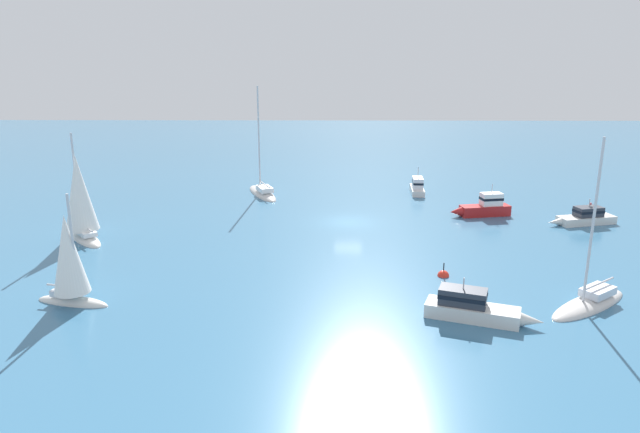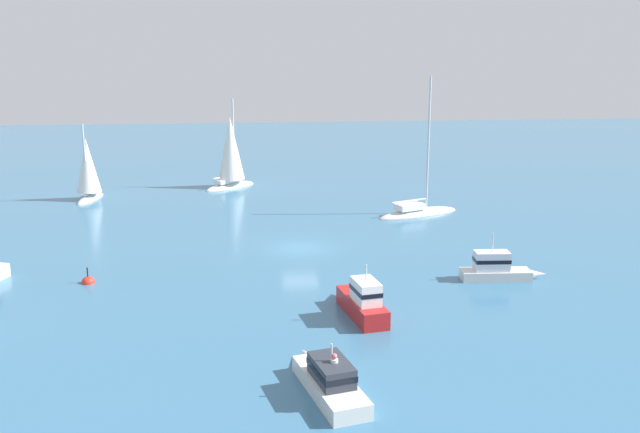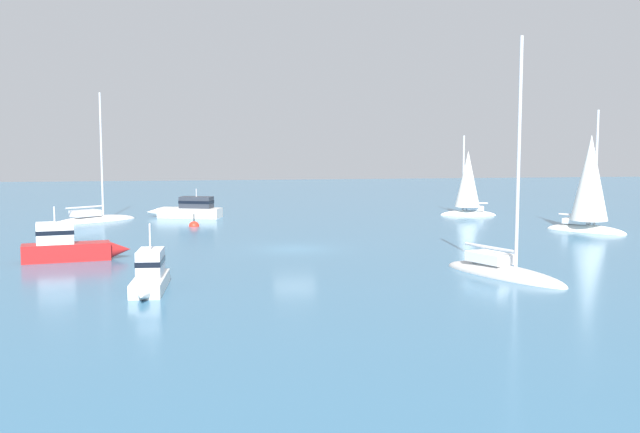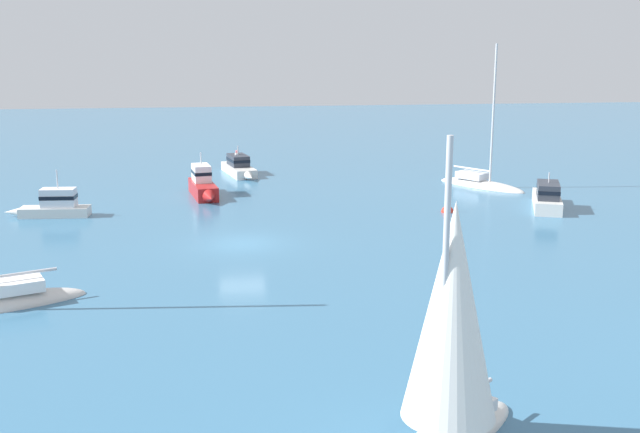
% 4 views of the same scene
% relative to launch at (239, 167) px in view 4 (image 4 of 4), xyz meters
% --- Properties ---
extents(ground_plane, '(160.00, 160.00, 0.00)m').
position_rel_launch_xyz_m(ground_plane, '(0.34, 21.29, -0.63)').
color(ground_plane, teal).
extents(launch, '(2.86, 6.54, 2.31)m').
position_rel_launch_xyz_m(launch, '(0.00, 0.00, 0.00)').
color(launch, silver).
rests_on(launch, ground).
extents(motor_cruiser, '(2.24, 5.90, 3.03)m').
position_rel_launch_xyz_m(motor_cruiser, '(2.67, 8.43, 0.18)').
color(motor_cruiser, '#B21E1E').
rests_on(motor_cruiser, ground).
extents(cabin_cruiser, '(5.31, 1.59, 2.95)m').
position_rel_launch_xyz_m(cabin_cruiser, '(11.80, 13.36, 0.08)').
color(cabin_cruiser, silver).
rests_on(cabin_cruiser, ground).
extents(yacht, '(5.92, 6.97, 10.95)m').
position_rel_launch_xyz_m(yacht, '(-17.80, 7.12, -0.47)').
color(yacht, silver).
rests_on(yacht, ground).
extents(powerboat, '(3.42, 6.66, 2.48)m').
position_rel_launch_xyz_m(powerboat, '(-19.76, 14.77, 0.10)').
color(powerboat, silver).
rests_on(powerboat, ground).
extents(sailboat_2, '(5.53, 5.00, 9.31)m').
position_rel_launch_xyz_m(sailboat_2, '(-4.95, 43.40, 2.52)').
color(sailboat_2, silver).
rests_on(sailboat_2, ground).
extents(channel_buoy, '(0.81, 0.81, 1.38)m').
position_rel_launch_xyz_m(channel_buoy, '(-12.97, 15.17, -0.63)').
color(channel_buoy, red).
rests_on(channel_buoy, ground).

